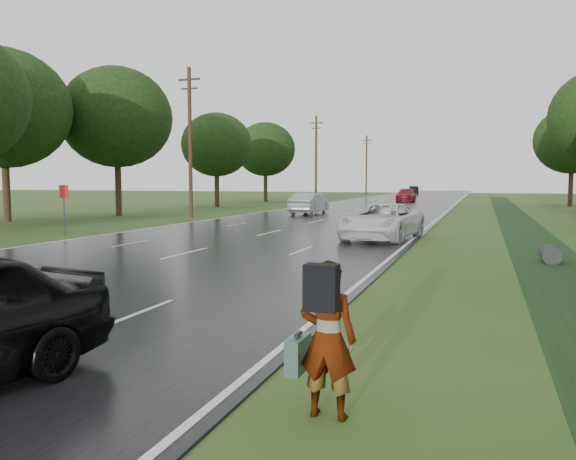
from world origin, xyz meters
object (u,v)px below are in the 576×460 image
(road_sign, at_px, (64,200))
(white_pickup, at_px, (382,221))
(silver_sedan, at_px, (309,203))
(pedestrian, at_px, (325,337))

(road_sign, height_order, white_pickup, road_sign)
(silver_sedan, bearing_deg, pedestrian, 108.17)
(road_sign, distance_m, silver_sedan, 19.42)
(road_sign, height_order, pedestrian, road_sign)
(pedestrian, bearing_deg, white_pickup, -81.70)
(pedestrian, distance_m, silver_sedan, 35.18)
(pedestrian, height_order, silver_sedan, pedestrian)
(white_pickup, bearing_deg, pedestrian, -74.57)
(white_pickup, relative_size, silver_sedan, 1.13)
(white_pickup, bearing_deg, road_sign, -160.94)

